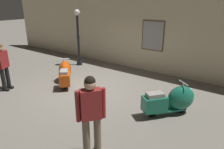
{
  "coord_description": "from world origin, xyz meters",
  "views": [
    {
      "loc": [
        4.83,
        -5.04,
        3.1
      ],
      "look_at": [
        0.94,
        0.22,
        0.76
      ],
      "focal_mm": 33.31,
      "sensor_mm": 36.0,
      "label": 1
    }
  ],
  "objects_px": {
    "scooter_0": "(65,73)",
    "visitor_1": "(91,112)",
    "lamppost": "(78,35)",
    "visitor_0": "(3,64)",
    "scooter_1": "(173,100)"
  },
  "relations": [
    {
      "from": "visitor_0",
      "to": "lamppost",
      "type": "bearing_deg",
      "value": 69.5
    },
    {
      "from": "scooter_0",
      "to": "lamppost",
      "type": "xyz_separation_m",
      "value": [
        -1.34,
        2.12,
        1.08
      ]
    },
    {
      "from": "scooter_1",
      "to": "visitor_0",
      "type": "xyz_separation_m",
      "value": [
        -5.53,
        -1.92,
        0.55
      ]
    },
    {
      "from": "lamppost",
      "to": "visitor_0",
      "type": "xyz_separation_m",
      "value": [
        0.09,
        -3.83,
        -0.52
      ]
    },
    {
      "from": "scooter_0",
      "to": "visitor_1",
      "type": "xyz_separation_m",
      "value": [
        3.55,
        -2.41,
        0.6
      ]
    },
    {
      "from": "scooter_1",
      "to": "visitor_1",
      "type": "height_order",
      "value": "visitor_1"
    },
    {
      "from": "scooter_1",
      "to": "visitor_1",
      "type": "distance_m",
      "value": 2.79
    },
    {
      "from": "visitor_1",
      "to": "visitor_0",
      "type": "bearing_deg",
      "value": 28.41
    },
    {
      "from": "visitor_0",
      "to": "visitor_1",
      "type": "bearing_deg",
      "value": -30.13
    },
    {
      "from": "lamppost",
      "to": "scooter_0",
      "type": "bearing_deg",
      "value": -57.83
    },
    {
      "from": "lamppost",
      "to": "visitor_0",
      "type": "relative_size",
      "value": 1.6
    },
    {
      "from": "scooter_0",
      "to": "lamppost",
      "type": "distance_m",
      "value": 2.73
    },
    {
      "from": "visitor_1",
      "to": "scooter_1",
      "type": "bearing_deg",
      "value": -68.7
    },
    {
      "from": "lamppost",
      "to": "visitor_1",
      "type": "relative_size",
      "value": 1.52
    },
    {
      "from": "scooter_0",
      "to": "scooter_1",
      "type": "relative_size",
      "value": 0.95
    }
  ]
}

